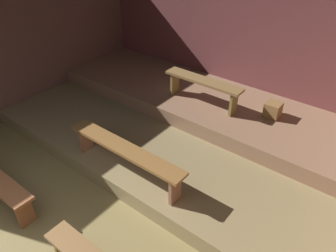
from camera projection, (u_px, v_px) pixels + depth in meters
ground at (143, 166)px, 5.54m from camera, size 7.04×6.28×0.08m
wall_back at (231, 43)px, 6.55m from camera, size 7.04×0.06×2.71m
wall_left at (21, 47)px, 6.36m from camera, size 0.06×6.28×2.71m
platform_lower at (177, 132)px, 6.06m from camera, size 6.24×3.56×0.28m
platform_middle at (203, 101)px, 6.47m from camera, size 6.24×1.84×0.28m
bench_lower_center at (125, 152)px, 4.72m from camera, size 2.08×0.29×0.49m
bench_middle_center at (203, 85)px, 5.94m from camera, size 1.54×0.29×0.49m
wooden_crate_middle at (273, 110)px, 5.69m from camera, size 0.26×0.26×0.26m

